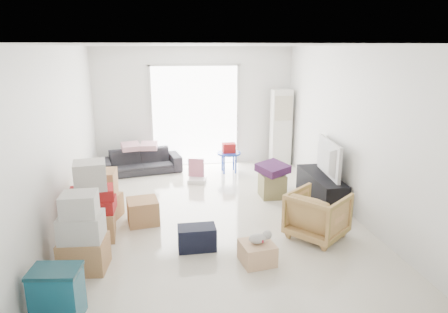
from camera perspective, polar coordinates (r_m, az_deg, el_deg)
name	(u,v)px	position (r m, az deg, el deg)	size (l,w,h in m)	color
room_shell	(212,134)	(6.28, -1.66, 3.20)	(4.98, 6.48, 3.18)	beige
sliding_door	(195,112)	(9.21, -4.14, 6.38)	(2.10, 0.04, 2.33)	white
ac_tower	(281,128)	(9.34, 8.12, 4.09)	(0.45, 0.30, 1.75)	silver
tv_console	(321,188)	(7.39, 13.68, -4.33)	(0.43, 1.42, 0.47)	black
television	(322,171)	(7.30, 13.83, -2.05)	(1.10, 0.63, 0.14)	black
sofa	(141,158)	(8.91, -11.79, -0.19)	(1.71, 0.50, 0.67)	#25252A
pillow_left	(130,140)	(8.87, -13.26, 2.28)	(0.38, 0.30, 0.12)	#BB8890
pillow_right	(149,140)	(8.85, -10.70, 2.36)	(0.32, 0.25, 0.11)	#BB8890
armchair	(318,213)	(5.93, 13.24, -7.81)	(0.74, 0.69, 0.76)	tan
storage_bins	(57,294)	(4.55, -22.73, -17.64)	(0.53, 0.40, 0.56)	#0F4659
box_stack_a	(83,236)	(5.25, -19.56, -10.66)	(0.60, 0.52, 1.00)	tan
box_stack_b	(93,206)	(6.01, -18.22, -6.68)	(0.63, 0.60, 1.14)	tan
box_stack_c	(102,195)	(6.71, -16.99, -5.29)	(0.64, 0.59, 0.79)	tan
loose_box	(143,211)	(6.42, -11.50, -7.69)	(0.46, 0.46, 0.38)	tan
duffel_bag	(197,238)	(5.56, -3.88, -11.51)	(0.51, 0.31, 0.33)	black
ottoman	(272,185)	(7.41, 6.90, -4.11)	(0.43, 0.43, 0.43)	#8A8250
blanket	(273,170)	(7.32, 6.97, -1.99)	(0.48, 0.48, 0.14)	#431E4B
kids_table	(229,152)	(8.74, 0.71, 0.70)	(0.52, 0.52, 0.65)	#1A3AAD
toy_walker	(197,176)	(8.20, -3.92, -2.75)	(0.42, 0.39, 0.47)	silver
wood_crate	(257,253)	(5.26, 4.77, -13.54)	(0.41, 0.41, 0.27)	tan
plush_bunny	(260,238)	(5.17, 5.18, -11.46)	(0.31, 0.17, 0.16)	#B2ADA8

